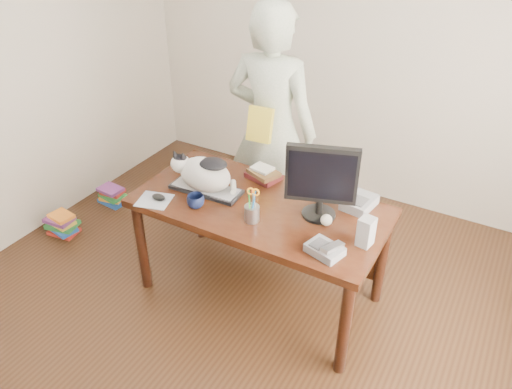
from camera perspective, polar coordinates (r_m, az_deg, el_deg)
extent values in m
plane|color=black|center=(3.28, -5.00, -17.28)|extent=(4.50, 4.50, 0.00)
plane|color=white|center=(4.30, 11.80, 16.44)|extent=(4.00, 0.00, 4.00)
cube|color=black|center=(3.17, 0.45, -1.48)|extent=(1.60, 0.80, 0.05)
cylinder|color=black|center=(3.54, -12.92, -5.83)|extent=(0.07, 0.07, 0.70)
cylinder|color=black|center=(2.95, 10.06, -14.81)|extent=(0.07, 0.07, 0.70)
cylinder|color=black|center=(3.95, -6.53, -0.59)|extent=(0.07, 0.07, 0.70)
cylinder|color=black|center=(3.44, 14.18, -7.29)|extent=(0.07, 0.07, 0.70)
cube|color=black|center=(3.62, 3.23, -2.97)|extent=(1.45, 0.03, 0.50)
cube|color=black|center=(3.30, -5.73, 0.61)|extent=(0.49, 0.21, 0.02)
cube|color=#B6B7BB|center=(3.29, -5.74, 0.82)|extent=(0.45, 0.17, 0.01)
ellipsoid|color=silver|center=(3.24, -5.84, 2.29)|extent=(0.37, 0.24, 0.22)
ellipsoid|color=silver|center=(3.29, -8.61, 3.51)|extent=(0.14, 0.13, 0.12)
ellipsoid|color=black|center=(3.27, -8.67, 4.13)|extent=(0.10, 0.09, 0.05)
cone|color=black|center=(3.26, -9.25, 4.60)|extent=(0.07, 0.06, 0.08)
cone|color=black|center=(3.23, -8.38, 4.38)|extent=(0.06, 0.06, 0.08)
ellipsoid|color=black|center=(3.16, -4.94, 3.53)|extent=(0.20, 0.16, 0.05)
cylinder|color=silver|center=(3.24, -2.62, 0.87)|extent=(0.11, 0.15, 0.05)
cylinder|color=black|center=(3.07, 7.16, -2.20)|extent=(0.26, 0.26, 0.02)
cylinder|color=black|center=(3.04, 7.23, -1.35)|extent=(0.05, 0.05, 0.09)
cube|color=black|center=(2.90, 7.52, 2.29)|extent=(0.41, 0.18, 0.36)
cube|color=black|center=(2.88, 7.48, 2.04)|extent=(0.37, 0.13, 0.30)
cylinder|color=#949499|center=(2.98, -0.47, -2.17)|extent=(0.11, 0.11, 0.10)
cylinder|color=black|center=(2.94, -0.75, -0.61)|extent=(0.03, 0.04, 0.15)
cylinder|color=#0C57B0|center=(2.92, -0.28, -0.96)|extent=(0.02, 0.04, 0.15)
cylinder|color=#A51726|center=(2.94, -0.36, -0.59)|extent=(0.02, 0.04, 0.15)
cylinder|color=#17761D|center=(2.92, -0.77, -0.90)|extent=(0.03, 0.03, 0.15)
cylinder|color=#A6A6AA|center=(2.92, -0.36, -0.69)|extent=(0.02, 0.02, 0.11)
cylinder|color=#A6A6AA|center=(2.92, -0.21, -0.72)|extent=(0.02, 0.03, 0.11)
torus|color=orange|center=(2.89, -0.59, 0.37)|extent=(0.05, 0.03, 0.05)
torus|color=orange|center=(2.88, -0.02, 0.26)|extent=(0.05, 0.03, 0.05)
cube|color=#B3B9C0|center=(3.25, -11.54, -0.66)|extent=(0.25, 0.23, 0.00)
ellipsoid|color=black|center=(3.24, -11.08, -0.30)|extent=(0.11, 0.08, 0.04)
imported|color=black|center=(3.13, -6.91, -0.77)|extent=(0.15, 0.15, 0.09)
cube|color=slate|center=(2.77, 7.86, -6.26)|extent=(0.22, 0.19, 0.05)
cube|color=#454548|center=(2.76, 7.24, -5.63)|extent=(0.10, 0.11, 0.01)
cube|color=#A6A6AA|center=(2.74, 8.75, -5.97)|extent=(0.09, 0.17, 0.06)
cube|color=gray|center=(2.84, 12.46, -4.18)|extent=(0.09, 0.10, 0.18)
sphere|color=white|center=(2.98, 8.05, -2.91)|extent=(0.07, 0.07, 0.07)
cube|color=#461214|center=(3.42, 0.84, 2.12)|extent=(0.25, 0.21, 0.03)
cube|color=#50351B|center=(3.39, 0.90, 2.50)|extent=(0.24, 0.21, 0.03)
cube|color=white|center=(3.39, 0.73, 3.01)|extent=(0.16, 0.13, 0.02)
cube|color=slate|center=(3.18, 11.73, -0.89)|extent=(0.20, 0.24, 0.06)
cube|color=#454548|center=(3.14, 11.51, -0.64)|extent=(0.13, 0.13, 0.01)
imported|color=silver|center=(3.67, 1.77, 7.31)|extent=(0.72, 0.50, 1.87)
cube|color=yellow|center=(3.48, 0.46, 8.00)|extent=(0.18, 0.12, 0.25)
cube|color=#A82118|center=(4.44, -21.09, -3.95)|extent=(0.25, 0.19, 0.03)
cube|color=#1B4AA5|center=(4.41, -21.13, -3.71)|extent=(0.23, 0.18, 0.03)
cube|color=#237630|center=(4.42, -21.24, -3.21)|extent=(0.27, 0.22, 0.03)
cube|color=gold|center=(4.39, -21.28, -2.99)|extent=(0.21, 0.16, 0.03)
cube|color=#6E317A|center=(4.38, -21.56, -2.66)|extent=(0.23, 0.17, 0.03)
cube|color=orange|center=(4.36, -21.37, -2.31)|extent=(0.21, 0.17, 0.03)
cube|color=#1B4AA5|center=(4.70, -15.98, -0.68)|extent=(0.25, 0.19, 0.03)
cube|color=orange|center=(4.70, -16.06, -0.29)|extent=(0.22, 0.19, 0.03)
cube|color=#237630|center=(4.66, -16.05, -0.10)|extent=(0.24, 0.19, 0.03)
cube|color=#A82118|center=(4.66, -16.08, 0.32)|extent=(0.21, 0.16, 0.03)
cube|color=#6E317A|center=(4.64, -16.31, 0.57)|extent=(0.22, 0.17, 0.03)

